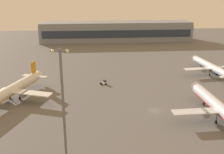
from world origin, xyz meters
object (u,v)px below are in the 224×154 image
Objects in this scene: airplane_terminal_side at (221,109)px; apron_light_central at (63,101)px; airplane_mid_apron at (11,91)px; airplane_taxiway_distant at (212,67)px; pushback_tug at (104,82)px.

apron_light_central is (-53.58, -19.24, 13.37)m from airplane_terminal_side.
airplane_taxiway_distant is (99.77, 28.33, -0.58)m from airplane_mid_apron.
airplane_terminal_side is 83.43m from airplane_mid_apron.
apron_light_central is (26.13, -43.91, 13.27)m from airplane_mid_apron.
airplane_taxiway_distant is 60.46m from pushback_tug.
airplane_taxiway_distant is 104.09m from apron_light_central.
airplane_mid_apron is 44.11m from pushback_tug.
airplane_mid_apron is at bearing 120.75° from apron_light_central.
airplane_mid_apron is at bearing 161.03° from airplane_terminal_side.
airplane_taxiway_distant is at bearing 44.45° from apron_light_central.
airplane_mid_apron is 1.10× the size of airplane_taxiway_distant.
airplane_terminal_side is 58.47m from apron_light_central.
airplane_taxiway_distant is at bearing -143.68° from airplane_mid_apron.
airplane_mid_apron reaches higher than pushback_tug.
pushback_tug is at bearing -136.22° from airplane_mid_apron.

